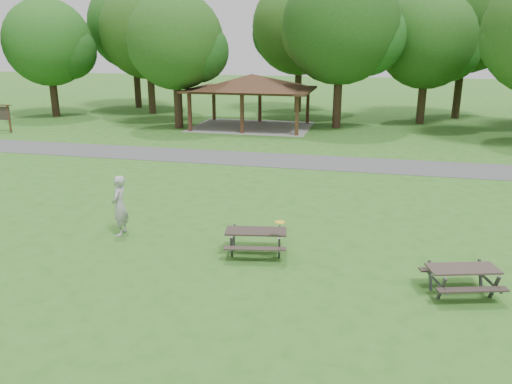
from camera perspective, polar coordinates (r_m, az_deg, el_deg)
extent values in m
plane|color=#2B611B|center=(13.25, -8.30, -10.02)|extent=(160.00, 160.00, 0.00)
cube|color=#464648|center=(26.05, 2.87, 3.63)|extent=(120.00, 3.20, 0.02)
cube|color=#3A1E15|center=(34.80, -7.58, 9.01)|extent=(0.22, 0.22, 2.60)
cube|color=#362013|center=(39.86, -4.83, 10.07)|extent=(0.22, 0.22, 2.60)
cube|color=#371F14|center=(33.68, -1.60, 8.89)|extent=(0.22, 0.22, 2.60)
cube|color=#3A1F15|center=(38.88, 0.45, 9.96)|extent=(0.22, 0.22, 2.60)
cube|color=#372314|center=(32.94, 4.71, 8.66)|extent=(0.22, 0.22, 2.60)
cube|color=#331E12|center=(38.25, 5.94, 9.76)|extent=(0.22, 0.22, 2.60)
cube|color=#332114|center=(36.13, -0.51, 11.64)|extent=(8.60, 6.60, 0.16)
pyramid|color=#382316|center=(36.08, -0.51, 12.56)|extent=(7.01, 7.01, 1.00)
cube|color=gray|center=(36.46, -0.50, 7.46)|extent=(8.40, 6.40, 0.03)
cube|color=#3D2616|center=(37.88, -26.36, 7.44)|extent=(0.10, 0.10, 1.80)
cube|color=#2B251F|center=(38.21, -27.14, 8.02)|extent=(1.40, 0.06, 0.90)
cube|color=#362315|center=(38.15, -27.25, 8.83)|extent=(1.60, 0.30, 0.06)
cylinder|color=black|center=(44.70, -22.06, 10.12)|extent=(0.60, 0.60, 3.32)
sphere|color=#194D16|center=(44.49, -22.68, 15.50)|extent=(6.80, 6.80, 6.80)
sphere|color=#134012|center=(43.89, -20.66, 14.81)|extent=(4.42, 4.42, 4.42)
sphere|color=#184413|center=(45.13, -24.20, 14.68)|extent=(4.08, 4.08, 4.08)
cylinder|color=#2E2114|center=(44.22, -11.86, 11.26)|extent=(0.60, 0.60, 3.85)
sphere|color=#1D4413|center=(44.04, -12.26, 17.54)|extent=(7.80, 7.80, 7.80)
sphere|color=#173F12|center=(43.60, -9.84, 16.66)|extent=(5.07, 5.07, 5.07)
sphere|color=#174D16|center=(44.53, -14.22, 16.65)|extent=(4.68, 4.68, 4.68)
cylinder|color=black|center=(36.32, -8.89, 10.00)|extent=(0.60, 0.60, 3.50)
sphere|color=#1A4513|center=(36.08, -9.20, 16.67)|extent=(6.60, 6.60, 6.60)
sphere|color=#124213|center=(35.84, -6.68, 15.71)|extent=(4.29, 4.29, 4.29)
sphere|color=#184D16|center=(36.41, -11.28, 15.78)|extent=(3.96, 3.96, 3.96)
cylinder|color=black|center=(36.26, 9.28, 10.38)|extent=(0.60, 0.60, 4.02)
sphere|color=#163E11|center=(36.06, 9.68, 18.32)|extent=(8.00, 8.00, 8.00)
sphere|color=#144815|center=(36.27, 12.61, 16.88)|extent=(5.20, 5.20, 5.20)
sphere|color=#1D4413|center=(36.00, 6.94, 17.47)|extent=(4.80, 4.80, 4.80)
cylinder|color=black|center=(39.84, 18.41, 9.89)|extent=(0.60, 0.60, 3.43)
sphere|color=#194413|center=(39.61, 19.00, 16.12)|extent=(7.00, 7.00, 7.00)
sphere|color=#164D16|center=(40.09, 21.18, 14.90)|extent=(4.55, 4.55, 4.55)
sphere|color=#214F16|center=(39.32, 16.86, 15.53)|extent=(4.20, 4.20, 4.20)
cylinder|color=black|center=(48.63, -13.42, 11.95)|extent=(0.60, 0.60, 4.38)
sphere|color=#184914|center=(48.51, -13.85, 18.06)|extent=(8.00, 8.00, 8.00)
sphere|color=#184B15|center=(47.99, -11.60, 17.25)|extent=(5.20, 5.20, 5.20)
sphere|color=#1B4714|center=(49.05, -15.66, 17.21)|extent=(4.80, 4.80, 4.80)
cylinder|color=#311F16|center=(44.61, 4.83, 11.78)|extent=(0.60, 0.60, 4.13)
sphere|color=#204B15|center=(44.45, 5.00, 18.29)|extent=(8.00, 8.00, 8.00)
sphere|color=#194614|center=(44.51, 7.43, 17.19)|extent=(5.20, 5.20, 5.20)
sphere|color=#143F12|center=(44.51, 2.81, 17.56)|extent=(4.80, 4.80, 4.80)
cylinder|color=black|center=(43.60, 22.10, 10.79)|extent=(0.60, 0.60, 4.55)
sphere|color=#173F12|center=(43.48, 22.91, 17.89)|extent=(8.40, 8.40, 8.40)
sphere|color=#164614|center=(44.08, 25.24, 16.50)|extent=(5.46, 5.46, 5.46)
sphere|color=#1C4714|center=(43.05, 20.56, 17.31)|extent=(5.04, 5.04, 5.04)
cube|color=#2A231F|center=(14.39, 0.00, -4.50)|extent=(1.85, 0.98, 0.05)
cube|color=#302722|center=(13.96, -0.13, -6.47)|extent=(1.77, 0.55, 0.04)
cube|color=#2C2520|center=(15.03, 0.13, -4.73)|extent=(1.77, 0.55, 0.04)
cube|color=#3C3C3E|center=(14.24, -2.81, -6.31)|extent=(0.12, 0.37, 0.76)
cube|color=#3F3F42|center=(14.91, -2.52, -5.21)|extent=(0.12, 0.37, 0.76)
cube|color=#474749|center=(14.56, -2.66, -5.64)|extent=(0.30, 1.42, 0.05)
cube|color=#3F4042|center=(14.16, 2.66, -6.44)|extent=(0.12, 0.37, 0.76)
cube|color=#444446|center=(14.84, 2.70, -5.32)|extent=(0.12, 0.37, 0.76)
cube|color=#3D3D3F|center=(14.49, 2.68, -5.76)|extent=(0.30, 1.42, 0.05)
cube|color=#312823|center=(13.19, 22.59, -8.09)|extent=(1.79, 1.10, 0.05)
cube|color=black|center=(12.86, 23.49, -10.20)|extent=(1.67, 0.70, 0.04)
cube|color=black|center=(13.75, 21.50, -8.19)|extent=(1.67, 0.70, 0.04)
cube|color=#424244|center=(12.79, 20.43, -10.32)|extent=(0.15, 0.35, 0.73)
cube|color=#434345|center=(13.36, 19.27, -9.00)|extent=(0.15, 0.35, 0.73)
cube|color=#47474A|center=(13.06, 19.85, -9.54)|extent=(0.43, 1.32, 0.05)
cube|color=#38393B|center=(13.34, 25.59, -9.81)|extent=(0.15, 0.35, 0.73)
cube|color=#3C3C3E|center=(13.89, 24.25, -8.57)|extent=(0.15, 0.35, 0.73)
cube|color=#3F4042|center=(13.60, 24.92, -9.07)|extent=(0.43, 1.32, 0.05)
cylinder|color=yellow|center=(13.68, 2.75, -3.47)|extent=(0.31, 0.31, 0.02)
imported|color=#9E9EA0|center=(16.34, -15.33, -1.51)|extent=(0.55, 0.76, 1.94)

